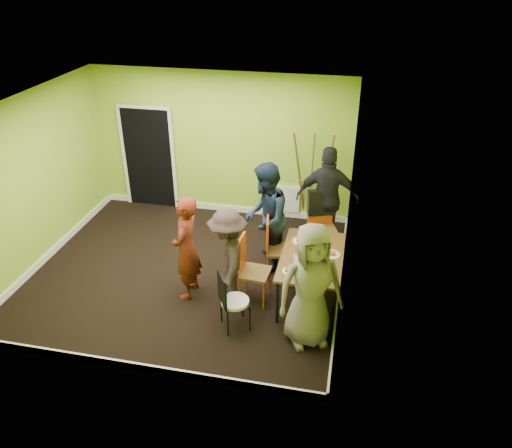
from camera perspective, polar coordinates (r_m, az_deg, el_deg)
The scene contains 28 objects.
ground at distance 8.39m, azimuth -7.77°, elevation -5.39°, with size 5.00×5.00×0.00m, color black.
room_walls at distance 7.92m, azimuth -8.30°, elevation 0.71°, with size 5.04×4.54×2.82m.
dining_table at distance 7.40m, azimuth 6.40°, elevation -3.96°, with size 0.90×1.50×0.75m.
chair_left_far at distance 7.89m, azimuth 2.18°, elevation -2.35°, with size 0.50×0.50×1.06m.
chair_left_near at distance 7.38m, azimuth -0.82°, elevation -4.83°, with size 0.46×0.46×1.06m.
chair_back_end at distance 8.59m, azimuth 7.50°, elevation 1.66°, with size 0.60×0.65×1.11m.
chair_front_end at distance 6.95m, azimuth 6.24°, elevation -8.57°, with size 0.42×0.42×0.87m.
chair_bentwood at distance 6.91m, azimuth -2.94°, elevation -8.48°, with size 0.49×0.48×0.91m.
easel at distance 9.32m, azimuth 6.40°, elevation 4.95°, with size 0.75×0.70×1.87m.
plate_near_left at distance 7.70m, azimuth 5.12°, elevation -1.94°, with size 0.26×0.26×0.01m, color white.
plate_near_right at distance 7.00m, azimuth 3.91°, elevation -5.39°, with size 0.22×0.22×0.01m, color white.
plate_far_back at distance 7.84m, azimuth 6.93°, elevation -1.44°, with size 0.22×0.22×0.01m, color white.
plate_far_front at distance 6.86m, azimuth 5.98°, elevation -6.30°, with size 0.22×0.22×0.01m, color white.
plate_wall_back at distance 7.43m, azimuth 8.56°, elevation -3.46°, with size 0.27×0.27×0.01m, color white.
plate_wall_front at distance 7.17m, azimuth 8.18°, elevation -4.71°, with size 0.23×0.23×0.01m, color white.
thermos at distance 7.34m, azimuth 6.28°, elevation -2.79°, with size 0.06×0.06×0.21m, color white.
blue_bottle at distance 7.00m, azimuth 7.64°, elevation -4.58°, with size 0.08×0.08×0.22m, color blue.
orange_bottle at distance 7.52m, azimuth 6.38°, elevation -2.57°, with size 0.03×0.03×0.08m, color #ED5A16.
glass_mid at distance 7.60m, azimuth 5.59°, elevation -2.11°, with size 0.06×0.06×0.08m, color black.
glass_back at distance 7.70m, azimuth 7.72°, elevation -1.75°, with size 0.06×0.06×0.10m, color black.
glass_front at distance 7.00m, azimuth 6.32°, elevation -5.09°, with size 0.06×0.06×0.10m, color black.
cup_a at distance 7.23m, azimuth 4.71°, elevation -3.80°, with size 0.11×0.11×0.09m, color white.
cup_b at distance 7.37m, azimuth 7.60°, elevation -3.24°, with size 0.11×0.11×0.10m, color white.
person_standing at distance 7.43m, azimuth -7.96°, elevation -2.74°, with size 0.60×0.40×1.65m, color #601C10.
person_left_far at distance 7.95m, azimuth 1.08°, elevation 0.63°, with size 0.90×0.70×1.85m, color #141F32.
person_left_near at distance 7.24m, azimuth -3.19°, elevation -3.92°, with size 1.00×0.57×1.54m, color #2F211F.
person_back_end at distance 8.67m, azimuth 8.19°, elevation 2.93°, with size 1.09×0.45×1.85m, color black.
person_front_end at distance 6.51m, azimuth 6.27°, elevation -7.07°, with size 0.87×0.57×1.78m, color gray.
Camera 1 is at (2.52, -6.46, 4.72)m, focal length 35.00 mm.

